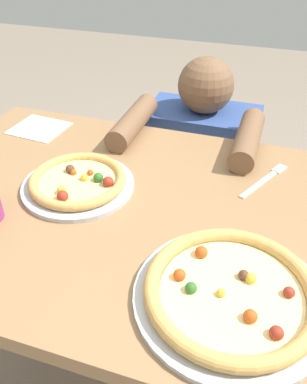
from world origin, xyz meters
name	(u,v)px	position (x,y,z in m)	size (l,w,h in m)	color
ground_plane	(137,374)	(0.00, 0.00, 0.00)	(8.00, 8.00, 0.00)	gray
dining_table	(131,242)	(0.00, 0.00, 0.63)	(1.16, 0.80, 0.75)	#936D47
pizza_near	(231,292)	(0.27, -0.20, 0.77)	(0.36, 0.36, 0.04)	#B7B7BC
pizza_far	(78,182)	(-0.15, 0.03, 0.77)	(0.28, 0.28, 0.04)	#B7B7BC
paper_napkin	(39,128)	(-0.41, 0.28, 0.75)	(0.16, 0.14, 0.00)	white
fork	(266,179)	(0.30, 0.21, 0.75)	(0.11, 0.19, 0.00)	silver
diner_seated	(197,189)	(0.05, 0.57, 0.42)	(0.42, 0.53, 0.93)	#333847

